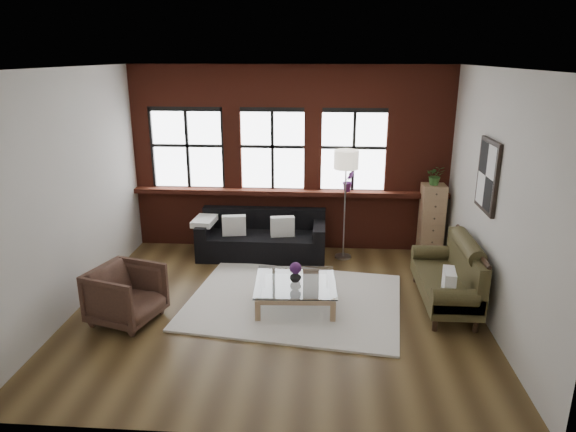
# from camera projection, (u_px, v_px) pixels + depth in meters

# --- Properties ---
(floor) EXTENTS (5.50, 5.50, 0.00)m
(floor) POSITION_uv_depth(u_px,v_px,m) (278.00, 308.00, 7.10)
(floor) COLOR #422F18
(floor) RESTS_ON ground
(ceiling) EXTENTS (5.50, 5.50, 0.00)m
(ceiling) POSITION_uv_depth(u_px,v_px,m) (276.00, 68.00, 6.13)
(ceiling) COLOR white
(ceiling) RESTS_ON ground
(wall_back) EXTENTS (5.50, 0.00, 5.50)m
(wall_back) POSITION_uv_depth(u_px,v_px,m) (290.00, 159.00, 8.99)
(wall_back) COLOR beige
(wall_back) RESTS_ON ground
(wall_front) EXTENTS (5.50, 0.00, 5.50)m
(wall_front) POSITION_uv_depth(u_px,v_px,m) (249.00, 277.00, 4.24)
(wall_front) COLOR beige
(wall_front) RESTS_ON ground
(wall_left) EXTENTS (0.00, 5.00, 5.00)m
(wall_left) POSITION_uv_depth(u_px,v_px,m) (71.00, 193.00, 6.80)
(wall_left) COLOR beige
(wall_left) RESTS_ON ground
(wall_right) EXTENTS (0.00, 5.00, 5.00)m
(wall_right) POSITION_uv_depth(u_px,v_px,m) (495.00, 201.00, 6.43)
(wall_right) COLOR beige
(wall_right) RESTS_ON ground
(brick_backwall) EXTENTS (5.50, 0.12, 3.20)m
(brick_backwall) POSITION_uv_depth(u_px,v_px,m) (290.00, 160.00, 8.93)
(brick_backwall) COLOR #5F2316
(brick_backwall) RESTS_ON floor
(sill_ledge) EXTENTS (5.50, 0.30, 0.08)m
(sill_ledge) POSITION_uv_depth(u_px,v_px,m) (289.00, 192.00, 9.02)
(sill_ledge) COLOR #5F2316
(sill_ledge) RESTS_ON brick_backwall
(window_left) EXTENTS (1.38, 0.10, 1.50)m
(window_left) POSITION_uv_depth(u_px,v_px,m) (188.00, 150.00, 9.02)
(window_left) COLOR black
(window_left) RESTS_ON brick_backwall
(window_mid) EXTENTS (1.38, 0.10, 1.50)m
(window_mid) POSITION_uv_depth(u_px,v_px,m) (273.00, 151.00, 8.92)
(window_mid) COLOR black
(window_mid) RESTS_ON brick_backwall
(window_right) EXTENTS (1.38, 0.10, 1.50)m
(window_right) POSITION_uv_depth(u_px,v_px,m) (354.00, 152.00, 8.82)
(window_right) COLOR black
(window_right) RESTS_ON brick_backwall
(wall_poster) EXTENTS (0.05, 0.74, 0.94)m
(wall_poster) POSITION_uv_depth(u_px,v_px,m) (488.00, 176.00, 6.64)
(wall_poster) COLOR black
(wall_poster) RESTS_ON wall_right
(shag_rug) EXTENTS (3.21, 2.67, 0.03)m
(shag_rug) POSITION_uv_depth(u_px,v_px,m) (294.00, 301.00, 7.27)
(shag_rug) COLOR silver
(shag_rug) RESTS_ON floor
(dark_sofa) EXTENTS (2.16, 0.88, 0.78)m
(dark_sofa) POSITION_uv_depth(u_px,v_px,m) (262.00, 235.00, 8.82)
(dark_sofa) COLOR black
(dark_sofa) RESTS_ON floor
(pillow_a) EXTENTS (0.42, 0.21, 0.34)m
(pillow_a) POSITION_uv_depth(u_px,v_px,m) (234.00, 225.00, 8.69)
(pillow_a) COLOR white
(pillow_a) RESTS_ON dark_sofa
(pillow_b) EXTENTS (0.42, 0.21, 0.34)m
(pillow_b) POSITION_uv_depth(u_px,v_px,m) (282.00, 226.00, 8.64)
(pillow_b) COLOR white
(pillow_b) RESTS_ON dark_sofa
(vintage_settee) EXTENTS (0.76, 1.71, 0.91)m
(vintage_settee) POSITION_uv_depth(u_px,v_px,m) (445.00, 274.00, 7.07)
(vintage_settee) COLOR #3A331A
(vintage_settee) RESTS_ON floor
(pillow_settee) EXTENTS (0.19, 0.40, 0.34)m
(pillow_settee) POSITION_uv_depth(u_px,v_px,m) (449.00, 283.00, 6.54)
(pillow_settee) COLOR white
(pillow_settee) RESTS_ON vintage_settee
(armchair) EXTENTS (1.02, 1.00, 0.74)m
(armchair) POSITION_uv_depth(u_px,v_px,m) (126.00, 295.00, 6.66)
(armchair) COLOR #402A20
(armchair) RESTS_ON floor
(coffee_table) EXTENTS (1.16, 1.16, 0.37)m
(coffee_table) POSITION_uv_depth(u_px,v_px,m) (295.00, 293.00, 7.13)
(coffee_table) COLOR #A07C57
(coffee_table) RESTS_ON shag_rug
(vase) EXTENTS (0.19, 0.19, 0.17)m
(vase) POSITION_uv_depth(u_px,v_px,m) (295.00, 276.00, 7.05)
(vase) COLOR #B2B2B2
(vase) RESTS_ON coffee_table
(flowers) EXTENTS (0.16, 0.16, 0.16)m
(flowers) POSITION_uv_depth(u_px,v_px,m) (296.00, 268.00, 7.02)
(flowers) COLOR #4F1F5C
(flowers) RESTS_ON vase
(drawer_chest) EXTENTS (0.39, 0.39, 1.26)m
(drawer_chest) POSITION_uv_depth(u_px,v_px,m) (431.00, 221.00, 8.78)
(drawer_chest) COLOR #A07C57
(drawer_chest) RESTS_ON floor
(potted_plant_top) EXTENTS (0.31, 0.27, 0.33)m
(potted_plant_top) POSITION_uv_depth(u_px,v_px,m) (435.00, 175.00, 8.54)
(potted_plant_top) COLOR #2D5923
(potted_plant_top) RESTS_ON drawer_chest
(floor_lamp) EXTENTS (0.40, 0.40, 2.01)m
(floor_lamp) POSITION_uv_depth(u_px,v_px,m) (345.00, 201.00, 8.56)
(floor_lamp) COLOR #A5A5A8
(floor_lamp) RESTS_ON floor
(sill_plant) EXTENTS (0.24, 0.22, 0.37)m
(sill_plant) POSITION_uv_depth(u_px,v_px,m) (348.00, 181.00, 8.85)
(sill_plant) COLOR #4F1F5C
(sill_plant) RESTS_ON sill_ledge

